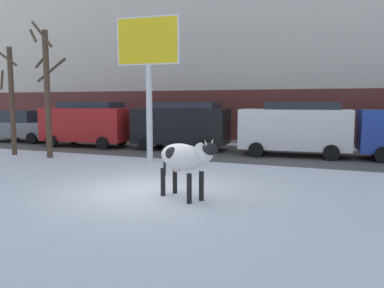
# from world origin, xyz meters

# --- Properties ---
(ground_plane) EXTENTS (120.00, 120.00, 0.00)m
(ground_plane) POSITION_xyz_m (0.00, 0.00, 0.00)
(ground_plane) COLOR white
(road_strip) EXTENTS (60.00, 5.60, 0.01)m
(road_strip) POSITION_xyz_m (0.00, 7.97, 0.00)
(road_strip) COLOR #514F4C
(road_strip) RESTS_ON ground
(building_facade) EXTENTS (44.00, 6.10, 13.00)m
(building_facade) POSITION_xyz_m (0.00, 14.95, 6.48)
(building_facade) COLOR beige
(building_facade) RESTS_ON ground
(cow_holstein) EXTENTS (1.89, 1.19, 1.54)m
(cow_holstein) POSITION_xyz_m (1.13, -0.41, 1.00)
(cow_holstein) COLOR silver
(cow_holstein) RESTS_ON ground
(billboard) EXTENTS (2.53, 0.48, 5.56)m
(billboard) POSITION_xyz_m (-2.38, 4.39, 4.31)
(billboard) COLOR silver
(billboard) RESTS_ON ground
(car_grey_sedan) EXTENTS (4.32, 2.24, 1.84)m
(car_grey_sedan) POSITION_xyz_m (-12.80, 8.09, 0.91)
(car_grey_sedan) COLOR slate
(car_grey_sedan) RESTS_ON ground
(car_red_van) EXTENTS (4.73, 2.40, 2.32)m
(car_red_van) POSITION_xyz_m (-7.82, 7.59, 1.24)
(car_red_van) COLOR red
(car_red_van) RESTS_ON ground
(car_black_van) EXTENTS (4.73, 2.40, 2.32)m
(car_black_van) POSITION_xyz_m (-2.70, 8.23, 1.24)
(car_black_van) COLOR black
(car_black_van) RESTS_ON ground
(car_white_van) EXTENTS (4.73, 2.40, 2.32)m
(car_white_van) POSITION_xyz_m (2.72, 8.10, 1.24)
(car_white_van) COLOR white
(car_white_van) RESTS_ON ground
(pedestrian_near_billboard) EXTENTS (0.36, 0.24, 1.73)m
(pedestrian_near_billboard) POSITION_xyz_m (1.45, 10.63, 0.88)
(pedestrian_near_billboard) COLOR #282833
(pedestrian_near_billboard) RESTS_ON ground
(bare_tree_left_lot) EXTENTS (1.39, 1.54, 5.52)m
(bare_tree_left_lot) POSITION_xyz_m (-6.79, 3.70, 2.89)
(bare_tree_left_lot) COLOR #4C3828
(bare_tree_left_lot) RESTS_ON ground
(bare_tree_far_back) EXTENTS (1.62, 1.15, 4.70)m
(bare_tree_far_back) POSITION_xyz_m (-8.91, 3.76, 2.50)
(bare_tree_far_back) COLOR #4C3828
(bare_tree_far_back) RESTS_ON ground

